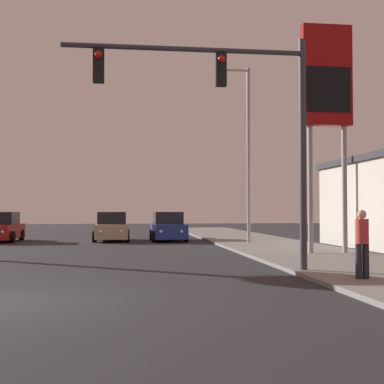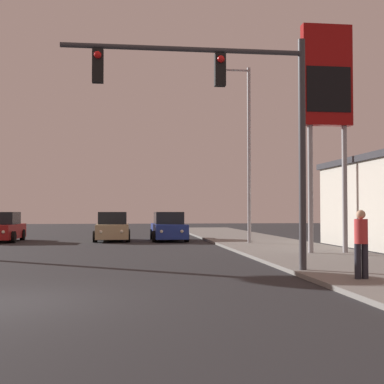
{
  "view_description": "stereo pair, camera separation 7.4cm",
  "coord_description": "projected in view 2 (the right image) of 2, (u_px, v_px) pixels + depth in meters",
  "views": [
    {
      "loc": [
        2.39,
        -10.72,
        1.79
      ],
      "look_at": [
        4.92,
        9.52,
        2.48
      ],
      "focal_mm": 50.0,
      "sensor_mm": 36.0,
      "label": 1
    },
    {
      "loc": [
        2.46,
        -10.73,
        1.79
      ],
      "look_at": [
        4.92,
        9.52,
        2.48
      ],
      "focal_mm": 50.0,
      "sensor_mm": 36.0,
      "label": 2
    }
  ],
  "objects": [
    {
      "name": "car_red",
      "position": [
        2.0,
        228.0,
        30.27
      ],
      "size": [
        2.04,
        4.34,
        1.68
      ],
      "rotation": [
        0.0,
        0.0,
        3.11
      ],
      "color": "maroon",
      "rests_on": "ground"
    },
    {
      "name": "traffic_light_mast",
      "position": [
        236.0,
        105.0,
        14.82
      ],
      "size": [
        6.79,
        0.36,
        6.5
      ],
      "color": "#38383D",
      "rests_on": "sidewalk_right"
    },
    {
      "name": "pedestrian_on_sidewalk",
      "position": [
        361.0,
        241.0,
        12.95
      ],
      "size": [
        0.34,
        0.32,
        1.67
      ],
      "color": "#23232D",
      "rests_on": "sidewalk_right"
    },
    {
      "name": "sidewalk_right",
      "position": [
        304.0,
        253.0,
        21.35
      ],
      "size": [
        5.0,
        60.0,
        0.12
      ],
      "color": "gray",
      "rests_on": "ground"
    },
    {
      "name": "street_lamp",
      "position": [
        246.0,
        145.0,
        27.34
      ],
      "size": [
        1.74,
        0.24,
        9.0
      ],
      "color": "#99999E",
      "rests_on": "sidewalk_right"
    },
    {
      "name": "gas_station_sign",
      "position": [
        327.0,
        88.0,
        21.09
      ],
      "size": [
        2.0,
        0.42,
        9.0
      ],
      "color": "#99999E",
      "rests_on": "sidewalk_right"
    },
    {
      "name": "car_tan",
      "position": [
        112.0,
        228.0,
        30.92
      ],
      "size": [
        2.04,
        4.32,
        1.68
      ],
      "rotation": [
        0.0,
        0.0,
        3.16
      ],
      "color": "tan",
      "rests_on": "ground"
    },
    {
      "name": "car_blue",
      "position": [
        169.0,
        228.0,
        31.09
      ],
      "size": [
        2.04,
        4.33,
        1.68
      ],
      "rotation": [
        0.0,
        0.0,
        3.17
      ],
      "color": "navy",
      "rests_on": "ground"
    }
  ]
}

